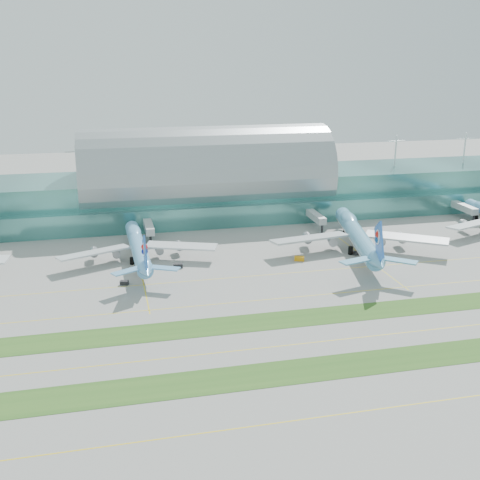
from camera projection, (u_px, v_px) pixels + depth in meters
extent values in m
plane|color=gray|center=(282.00, 323.00, 176.41)|extent=(700.00, 700.00, 0.00)
cube|color=#3D7A75|center=(206.00, 194.00, 294.54)|extent=(340.00, 42.00, 20.00)
cube|color=#3D7A75|center=(215.00, 216.00, 273.66)|extent=(340.00, 8.00, 10.00)
ellipsoid|color=#9EA5A8|center=(205.00, 174.00, 291.60)|extent=(340.00, 46.20, 16.17)
cylinder|color=white|center=(205.00, 158.00, 289.25)|extent=(0.80, 0.80, 16.00)
cube|color=#B2B7B7|center=(148.00, 226.00, 256.60)|extent=(3.50, 22.00, 3.00)
cylinder|color=black|center=(151.00, 240.00, 248.32)|extent=(1.00, 1.00, 4.00)
cube|color=#B2B7B7|center=(315.00, 216.00, 272.73)|extent=(3.50, 22.00, 3.00)
cylinder|color=black|center=(322.00, 229.00, 264.44)|extent=(1.00, 1.00, 4.00)
cube|color=#B2B7B7|center=(462.00, 207.00, 288.85)|extent=(3.50, 22.00, 3.00)
cylinder|color=black|center=(474.00, 219.00, 280.57)|extent=(1.00, 1.00, 4.00)
cube|color=#2D591E|center=(315.00, 369.00, 150.32)|extent=(420.00, 12.00, 0.08)
cube|color=#2D591E|center=(280.00, 320.00, 178.26)|extent=(420.00, 12.00, 0.08)
cube|color=yellow|center=(346.00, 414.00, 131.71)|extent=(420.00, 0.35, 0.01)
cube|color=yellow|center=(297.00, 344.00, 163.37)|extent=(420.00, 0.35, 0.01)
cube|color=yellow|center=(266.00, 300.00, 193.17)|extent=(420.00, 0.35, 0.01)
cube|color=yellow|center=(249.00, 276.00, 213.66)|extent=(420.00, 0.35, 0.01)
cylinder|color=#68AFE5|center=(138.00, 247.00, 228.36)|extent=(6.92, 56.43, 5.63)
ellipsoid|color=#68AFE5|center=(134.00, 232.00, 242.51)|extent=(5.74, 17.24, 4.01)
cone|color=#68AFE5|center=(132.00, 226.00, 256.46)|extent=(5.73, 4.67, 5.63)
cone|color=#68AFE5|center=(146.00, 272.00, 198.60)|extent=(5.54, 8.30, 5.35)
cube|color=silver|center=(94.00, 252.00, 222.93)|extent=(27.73, 17.07, 1.11)
cylinder|color=gray|center=(105.00, 252.00, 228.99)|extent=(3.20, 5.07, 3.09)
cube|color=silver|center=(181.00, 246.00, 230.65)|extent=(27.91, 16.03, 1.11)
cylinder|color=gray|center=(169.00, 248.00, 234.79)|extent=(3.20, 5.07, 3.09)
cube|color=blue|center=(145.00, 254.00, 198.60)|extent=(0.82, 11.95, 13.09)
cylinder|color=white|center=(145.00, 249.00, 199.04)|extent=(0.92, 4.38, 4.36)
cylinder|color=black|center=(134.00, 241.00, 249.41)|extent=(1.64, 1.64, 2.73)
cylinder|color=black|center=(132.00, 261.00, 225.58)|extent=(1.64, 1.64, 2.73)
cylinder|color=black|center=(147.00, 260.00, 226.87)|extent=(1.64, 1.64, 2.73)
cylinder|color=#5AA0C7|center=(357.00, 235.00, 239.50)|extent=(20.57, 66.05, 6.62)
ellipsoid|color=#5AA0C7|center=(349.00, 219.00, 256.67)|extent=(10.43, 20.99, 4.71)
cone|color=#5AA0C7|center=(342.00, 213.00, 273.57)|extent=(7.60, 6.62, 6.62)
cone|color=#5AA0C7|center=(379.00, 263.00, 203.43)|extent=(8.19, 10.72, 6.29)
cube|color=silver|center=(310.00, 238.00, 237.36)|extent=(32.91, 13.31, 1.30)
cylinder|color=#9A9CA3|center=(320.00, 239.00, 243.59)|extent=(4.80, 6.51, 3.63)
cube|color=silver|center=(407.00, 238.00, 237.81)|extent=(30.97, 24.68, 1.30)
cylinder|color=#9A9CA3|center=(390.00, 239.00, 243.92)|extent=(4.80, 6.51, 3.63)
cube|color=blue|center=(379.00, 242.00, 203.49)|extent=(3.62, 13.84, 15.38)
cylinder|color=white|center=(379.00, 237.00, 204.04)|extent=(2.03, 5.21, 5.12)
cylinder|color=black|center=(345.00, 230.00, 264.97)|extent=(1.92, 1.92, 3.20)
cylinder|color=black|center=(351.00, 250.00, 236.83)|extent=(1.92, 1.92, 3.20)
cylinder|color=black|center=(367.00, 250.00, 236.90)|extent=(1.92, 1.92, 3.20)
cone|color=#5C9FCB|center=(467.00, 203.00, 294.38)|extent=(5.97, 4.88, 5.83)
cube|color=silver|center=(473.00, 224.00, 260.12)|extent=(28.92, 16.41, 1.15)
cylinder|color=gray|center=(475.00, 225.00, 266.25)|extent=(3.35, 5.27, 3.20)
cylinder|color=black|center=(477.00, 217.00, 286.97)|extent=(1.69, 1.69, 2.82)
cube|color=black|center=(124.00, 283.00, 205.60)|extent=(3.19, 2.43, 1.42)
cube|color=black|center=(178.00, 266.00, 222.07)|extent=(3.66, 2.26, 1.58)
cube|color=orange|center=(299.00, 259.00, 229.65)|extent=(4.16, 3.16, 1.70)
cube|color=black|center=(358.00, 253.00, 236.44)|extent=(3.41, 1.94, 1.39)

